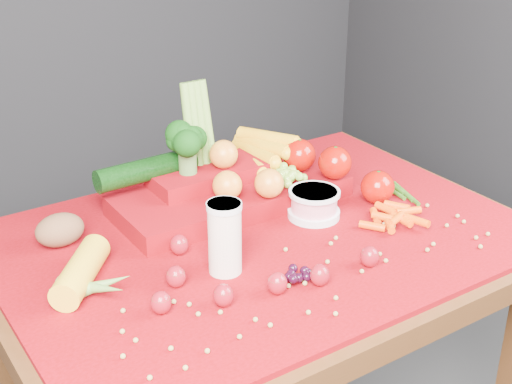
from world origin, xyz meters
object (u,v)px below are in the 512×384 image
table (261,278)px  yogurt_bowl (314,203)px  produce_mound (237,178)px  milk_glass (225,235)px

table → yogurt_bowl: yogurt_bowl is taller
yogurt_bowl → produce_mound: produce_mound is taller
milk_glass → yogurt_bowl: 0.29m
yogurt_bowl → produce_mound: 0.18m
table → milk_glass: bearing=-148.8°
table → produce_mound: bearing=75.5°
produce_mound → yogurt_bowl: bearing=-57.6°
milk_glass → yogurt_bowl: (0.28, 0.09, -0.04)m
table → produce_mound: produce_mound is taller
table → produce_mound: (0.04, 0.16, 0.16)m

